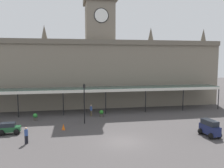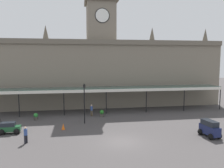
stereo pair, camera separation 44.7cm
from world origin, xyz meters
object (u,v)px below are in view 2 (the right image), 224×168
object	(u,v)px
car_green_estate	(10,128)
pedestrian_crossing_forecourt	(92,110)
planter_forecourt_centre	(102,113)
planter_near_kerb	(36,116)
pedestrian_near_entrance	(26,134)
traffic_cone	(63,127)
car_navy_van	(210,129)
victorian_lamppost	(84,99)

from	to	relation	value
car_green_estate	pedestrian_crossing_forecourt	xyz separation A→B (m)	(9.55, 6.43, 0.34)
pedestrian_crossing_forecourt	planter_forecourt_centre	distance (m)	1.62
planter_near_kerb	pedestrian_crossing_forecourt	bearing A→B (deg)	7.77
car_green_estate	planter_near_kerb	world-z (taller)	car_green_estate
pedestrian_near_entrance	traffic_cone	world-z (taller)	pedestrian_near_entrance
pedestrian_near_entrance	planter_forecourt_centre	size ratio (longest dim) A/B	1.74
car_navy_van	pedestrian_near_entrance	size ratio (longest dim) A/B	1.49
pedestrian_near_entrance	planter_near_kerb	xyz separation A→B (m)	(-0.51, 8.82, -0.42)
pedestrian_crossing_forecourt	planter_near_kerb	world-z (taller)	pedestrian_crossing_forecourt
planter_forecourt_centre	pedestrian_near_entrance	bearing A→B (deg)	-132.83
planter_near_kerb	car_navy_van	bearing A→B (deg)	-26.82
car_green_estate	planter_near_kerb	xyz separation A→B (m)	(1.91, 5.39, -0.07)
pedestrian_near_entrance	car_navy_van	bearing A→B (deg)	-3.09
planter_forecourt_centre	car_green_estate	bearing A→B (deg)	-152.13
car_green_estate	traffic_cone	world-z (taller)	car_green_estate
victorian_lamppost	pedestrian_crossing_forecourt	bearing A→B (deg)	72.76
traffic_cone	planter_near_kerb	size ratio (longest dim) A/B	0.76
car_navy_van	planter_forecourt_centre	size ratio (longest dim) A/B	2.60
victorian_lamppost	planter_forecourt_centre	bearing A→B (deg)	50.09
car_green_estate	planter_forecourt_centre	distance (m)	12.42
car_navy_van	traffic_cone	size ratio (longest dim) A/B	3.41
victorian_lamppost	planter_near_kerb	distance (m)	7.52
pedestrian_crossing_forecourt	planter_forecourt_centre	size ratio (longest dim) A/B	1.74
pedestrian_crossing_forecourt	victorian_lamppost	xyz separation A→B (m)	(-1.15, -3.71, 2.28)
victorian_lamppost	planter_forecourt_centre	size ratio (longest dim) A/B	5.37
traffic_cone	pedestrian_near_entrance	bearing A→B (deg)	-131.04
planter_forecourt_centre	victorian_lamppost	bearing A→B (deg)	-129.91
car_navy_van	planter_near_kerb	distance (m)	21.82
car_green_estate	pedestrian_near_entrance	xyz separation A→B (m)	(2.42, -3.43, 0.34)
car_green_estate	planter_near_kerb	bearing A→B (deg)	70.49
traffic_cone	car_green_estate	bearing A→B (deg)	-175.31
car_navy_van	pedestrian_crossing_forecourt	xyz separation A→B (m)	(-11.83, 10.88, 0.10)
car_green_estate	pedestrian_crossing_forecourt	size ratio (longest dim) A/B	1.36
pedestrian_crossing_forecourt	pedestrian_near_entrance	bearing A→B (deg)	-125.87
car_green_estate	planter_near_kerb	distance (m)	5.72
pedestrian_near_entrance	traffic_cone	xyz separation A→B (m)	(3.40, 3.90, -0.54)
traffic_cone	planter_forecourt_centre	size ratio (longest dim) A/B	0.76
car_navy_van	victorian_lamppost	size ratio (longest dim) A/B	0.48
planter_forecourt_centre	planter_near_kerb	bearing A→B (deg)	-177.39
pedestrian_near_entrance	victorian_lamppost	size ratio (longest dim) A/B	0.32
car_green_estate	victorian_lamppost	world-z (taller)	victorian_lamppost
car_green_estate	car_navy_van	xyz separation A→B (m)	(21.38, -4.45, 0.24)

